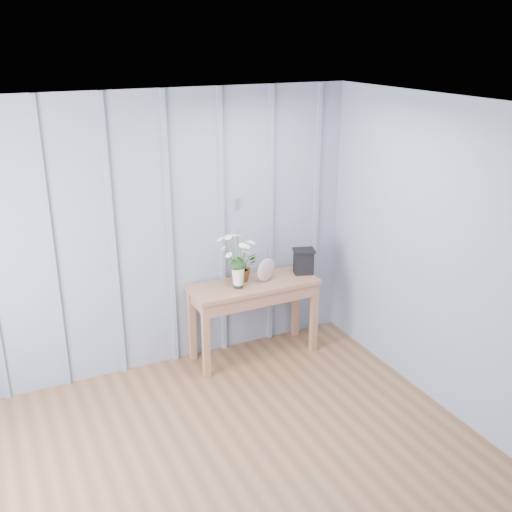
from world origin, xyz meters
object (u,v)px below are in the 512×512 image
daisy_vase (238,252)px  felt_disc_vessel (266,270)px  carved_box (304,261)px  sideboard (254,294)px

daisy_vase → felt_disc_vessel: daisy_vase is taller
daisy_vase → carved_box: 0.74m
sideboard → carved_box: bearing=0.2°
felt_disc_vessel → carved_box: 0.41m
daisy_vase → felt_disc_vessel: 0.38m
felt_disc_vessel → carved_box: carved_box is taller
daisy_vase → felt_disc_vessel: size_ratio=2.49×
carved_box → felt_disc_vessel: bearing=-177.4°
sideboard → carved_box: (0.53, 0.00, 0.24)m
carved_box → sideboard: bearing=-179.8°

